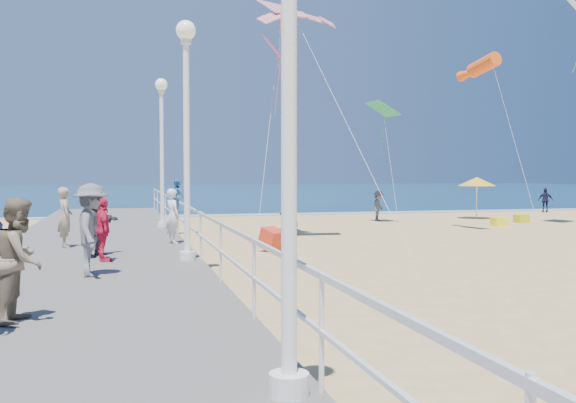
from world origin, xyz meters
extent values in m
plane|color=tan|center=(0.00, 0.00, 0.00)|extent=(160.00, 160.00, 0.00)
cube|color=navy|center=(0.00, 65.00, 0.01)|extent=(160.00, 90.00, 0.05)
cube|color=silver|center=(0.00, 20.50, 0.03)|extent=(160.00, 1.20, 0.04)
cube|color=slate|center=(-7.50, 0.00, 0.20)|extent=(5.00, 44.00, 0.40)
cube|color=white|center=(-5.05, 0.00, 1.45)|extent=(0.05, 42.00, 0.06)
cube|color=white|center=(-5.05, 0.00, 0.95)|extent=(0.05, 42.00, 0.04)
cylinder|color=white|center=(-5.35, -9.00, 0.50)|extent=(0.36, 0.36, 0.20)
cylinder|color=white|center=(-5.35, -9.00, 2.85)|extent=(0.14, 0.14, 4.70)
cylinder|color=white|center=(-5.35, 0.00, 0.50)|extent=(0.36, 0.36, 0.20)
cylinder|color=white|center=(-5.35, 0.00, 2.85)|extent=(0.14, 0.14, 4.70)
sphere|color=white|center=(-5.35, 0.00, 5.50)|extent=(0.44, 0.44, 0.44)
cylinder|color=white|center=(-5.35, 9.00, 0.50)|extent=(0.36, 0.36, 0.20)
cylinder|color=white|center=(-5.35, 9.00, 2.85)|extent=(0.14, 0.14, 4.70)
sphere|color=white|center=(-5.35, 9.00, 5.50)|extent=(0.44, 0.44, 0.44)
imported|color=white|center=(-5.40, 3.53, 1.16)|extent=(0.55, 0.65, 1.52)
imported|color=#3076B6|center=(-5.25, 3.68, 1.71)|extent=(0.50, 0.55, 0.93)
imported|color=#7C6C55|center=(-8.06, -5.38, 1.22)|extent=(0.75, 0.89, 1.64)
imported|color=slate|center=(-7.32, -1.76, 1.28)|extent=(0.66, 1.14, 1.76)
imported|color=#D51A42|center=(-7.17, 0.29, 1.10)|extent=(0.49, 0.87, 1.41)
imported|color=#515155|center=(-7.36, 1.27, 1.17)|extent=(1.09, 1.48, 1.55)
imported|color=gray|center=(-8.20, 3.34, 1.19)|extent=(0.49, 0.64, 1.58)
imported|color=#55555A|center=(5.37, 14.73, 0.74)|extent=(1.05, 1.08, 1.48)
imported|color=#171933|center=(17.59, 18.51, 0.72)|extent=(0.91, 0.72, 1.45)
imported|color=#9A986A|center=(0.03, 11.47, 0.96)|extent=(1.01, 1.12, 1.92)
cube|color=red|center=(-2.42, 4.26, 0.30)|extent=(0.85, 0.89, 0.74)
cylinder|color=white|center=(10.82, 14.87, 0.90)|extent=(0.05, 0.05, 1.80)
cone|color=#EFA519|center=(10.82, 14.87, 1.91)|extent=(1.90, 1.90, 0.45)
cube|color=#FFFB1A|center=(9.29, 10.50, 0.20)|extent=(0.55, 0.55, 0.40)
cube|color=gold|center=(11.46, 11.98, 0.20)|extent=(0.55, 0.55, 0.40)
cylinder|color=#FB5315|center=(6.88, 7.91, 6.53)|extent=(0.96, 2.41, 1.02)
cube|color=#FF5DC1|center=(-1.18, 8.61, 6.75)|extent=(1.37, 1.67, 1.10)
cube|color=green|center=(4.92, 13.18, 5.29)|extent=(1.34, 1.46, 0.62)
cube|color=red|center=(-1.38, 7.51, 8.06)|extent=(1.70, 1.62, 0.69)
camera|label=1|loc=(-6.76, -14.38, 2.36)|focal=40.00mm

